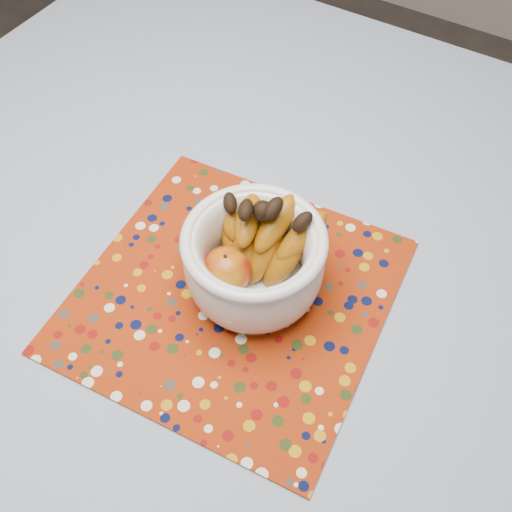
% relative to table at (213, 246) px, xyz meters
% --- Properties ---
extents(table, '(1.20, 1.20, 0.75)m').
position_rel_table_xyz_m(table, '(0.00, 0.00, 0.00)').
color(table, brown).
rests_on(table, ground).
extents(tablecloth, '(1.32, 1.32, 0.01)m').
position_rel_table_xyz_m(tablecloth, '(0.00, 0.00, 0.08)').
color(tablecloth, slate).
rests_on(tablecloth, table).
extents(placemat, '(0.47, 0.47, 0.00)m').
position_rel_table_xyz_m(placemat, '(0.12, -0.12, 0.09)').
color(placemat, maroon).
rests_on(placemat, tablecloth).
extents(fruit_bowl, '(0.23, 0.22, 0.16)m').
position_rel_table_xyz_m(fruit_bowl, '(0.13, -0.08, 0.16)').
color(fruit_bowl, silver).
rests_on(fruit_bowl, placemat).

